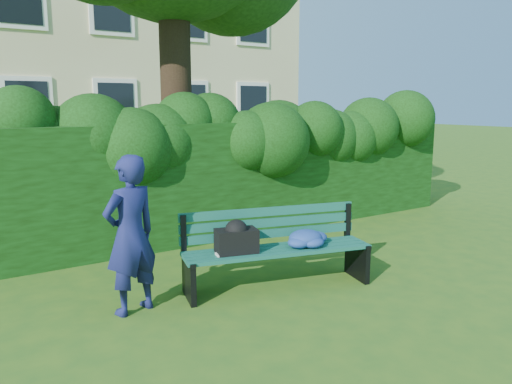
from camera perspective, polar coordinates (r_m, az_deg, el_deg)
ground at (r=6.27m, az=3.04°, el=-9.40°), size 80.00×80.00×0.00m
hedge at (r=7.88m, az=-6.38°, el=1.36°), size 10.00×1.00×1.80m
park_bench at (r=5.71m, az=2.17°, el=-5.98°), size 2.22×1.07×0.89m
man_reading at (r=5.11m, az=-14.15°, el=-4.80°), size 0.67×0.53×1.61m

